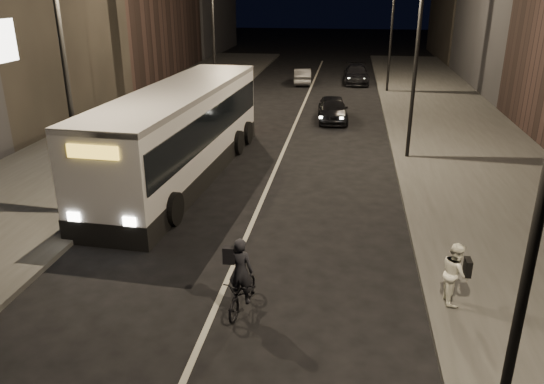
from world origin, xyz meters
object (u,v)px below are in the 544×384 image
(streetlight_left_far, at_px, (217,19))
(pedestrian_woman, at_px, (455,273))
(streetlight_right_far, at_px, (389,15))
(car_far, at_px, (356,74))
(streetlight_left_near, at_px, (71,53))
(car_near, at_px, (333,109))
(car_mid, at_px, (302,76))
(streetlight_right_mid, at_px, (412,35))
(cyclist_on_bicycle, at_px, (242,286))
(city_bus, at_px, (181,129))
(streetlight_right_near, at_px, (533,137))

(streetlight_left_far, relative_size, pedestrian_woman, 5.33)
(streetlight_right_far, relative_size, car_far, 1.71)
(streetlight_left_near, relative_size, car_near, 2.01)
(pedestrian_woman, bearing_deg, car_mid, 7.75)
(streetlight_right_mid, relative_size, car_mid, 2.20)
(streetlight_left_near, relative_size, cyclist_on_bicycle, 4.13)
(streetlight_right_mid, distance_m, city_bus, 10.18)
(streetlight_left_near, xyz_separation_m, cyclist_on_bicycle, (6.00, -4.61, -4.71))
(pedestrian_woman, bearing_deg, streetlight_left_far, 22.63)
(city_bus, distance_m, car_far, 24.44)
(city_bus, bearing_deg, streetlight_left_near, -107.55)
(cyclist_on_bicycle, xyz_separation_m, car_near, (1.36, 19.45, 0.03))
(streetlight_right_far, bearing_deg, streetlight_left_far, -150.64)
(streetlight_right_near, distance_m, streetlight_right_far, 32.00)
(cyclist_on_bicycle, xyz_separation_m, pedestrian_woman, (4.93, 0.88, 0.27))
(streetlight_right_near, distance_m, streetlight_left_far, 28.10)
(streetlight_right_mid, xyz_separation_m, car_far, (-1.94, 19.92, -4.67))
(streetlight_right_near, relative_size, car_near, 2.01)
(streetlight_left_far, bearing_deg, city_bus, -82.67)
(car_near, distance_m, car_far, 13.16)
(pedestrian_woman, xyz_separation_m, car_mid, (-6.40, 30.60, -0.31))
(cyclist_on_bicycle, relative_size, car_mid, 0.53)
(streetlight_right_near, bearing_deg, car_near, 98.23)
(streetlight_right_mid, bearing_deg, car_mid, 108.01)
(cyclist_on_bicycle, bearing_deg, streetlight_right_far, 89.40)
(streetlight_right_mid, height_order, car_near, streetlight_right_mid)
(city_bus, xyz_separation_m, cyclist_on_bicycle, (4.27, -9.14, -1.28))
(streetlight_right_mid, relative_size, pedestrian_woman, 5.33)
(streetlight_right_far, distance_m, streetlight_left_near, 26.26)
(streetlight_left_near, xyz_separation_m, streetlight_left_far, (0.00, 18.00, 0.00))
(car_near, height_order, car_far, car_far)
(car_far, bearing_deg, streetlight_right_near, -88.59)
(city_bus, bearing_deg, streetlight_right_near, -51.16)
(streetlight_right_mid, bearing_deg, streetlight_left_near, -143.12)
(car_near, bearing_deg, streetlight_left_far, 152.08)
(streetlight_right_mid, xyz_separation_m, streetlight_right_far, (0.00, 16.00, 0.00))
(streetlight_left_near, distance_m, car_near, 17.21)
(cyclist_on_bicycle, height_order, car_mid, cyclist_on_bicycle)
(streetlight_left_near, bearing_deg, streetlight_right_far, 66.04)
(streetlight_left_near, distance_m, pedestrian_woman, 12.38)
(city_bus, distance_m, pedestrian_woman, 12.41)
(city_bus, bearing_deg, streetlight_left_far, 100.69)
(streetlight_right_near, relative_size, city_bus, 0.61)
(streetlight_right_near, bearing_deg, streetlight_right_far, 90.00)
(streetlight_right_near, xyz_separation_m, streetlight_right_far, (0.00, 32.00, 0.00))
(streetlight_right_far, height_order, streetlight_left_near, same)
(streetlight_right_near, height_order, city_bus, streetlight_right_near)
(streetlight_right_near, xyz_separation_m, city_bus, (-8.93, 12.53, -3.43))
(streetlight_right_near, xyz_separation_m, pedestrian_woman, (0.27, 4.26, -4.44))
(streetlight_right_far, xyz_separation_m, car_far, (-1.94, 3.92, -4.67))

